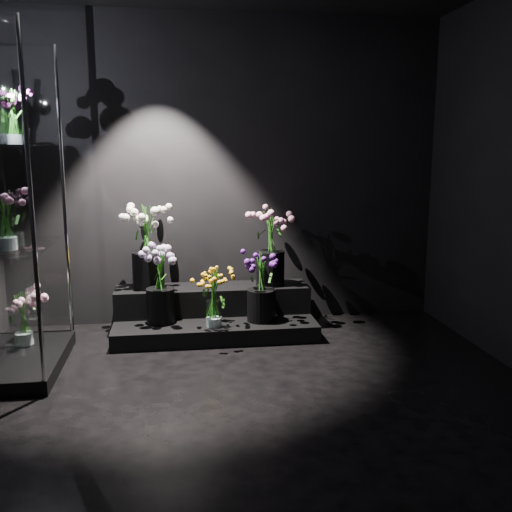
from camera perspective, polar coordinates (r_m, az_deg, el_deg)
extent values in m
plane|color=black|center=(3.68, -0.16, -15.39)|extent=(4.00, 4.00, 0.00)
plane|color=black|center=(5.29, -3.13, 8.37)|extent=(4.00, 0.00, 4.00)
plane|color=black|center=(1.36, 11.22, 1.18)|extent=(4.00, 0.00, 4.00)
cube|color=black|center=(5.09, -4.16, -6.97)|extent=(1.74, 0.77, 0.14)
cube|color=black|center=(5.22, -4.34, -4.31)|extent=(1.74, 0.39, 0.24)
cube|color=black|center=(4.67, -22.72, -9.71)|extent=(0.65, 1.09, 0.11)
cube|color=white|center=(4.45, -23.54, 0.90)|extent=(0.59, 1.03, 0.01)
cube|color=white|center=(4.40, -24.24, 10.03)|extent=(0.59, 1.03, 0.01)
cylinder|color=white|center=(4.79, -4.24, -5.78)|extent=(0.14, 0.14, 0.22)
cylinder|color=black|center=(4.95, -9.51, -4.91)|extent=(0.24, 0.24, 0.30)
cylinder|color=black|center=(4.94, 0.54, -4.93)|extent=(0.25, 0.25, 0.28)
cylinder|color=black|center=(5.17, -10.72, -1.39)|extent=(0.28, 0.28, 0.32)
cylinder|color=black|center=(5.19, 1.43, -1.21)|extent=(0.26, 0.26, 0.31)
cylinder|color=white|center=(4.22, -23.68, 2.24)|extent=(0.14, 0.14, 0.26)
cylinder|color=white|center=(4.53, -23.06, 11.52)|extent=(0.11, 0.11, 0.21)
cylinder|color=white|center=(4.81, -22.23, -6.66)|extent=(0.15, 0.15, 0.27)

